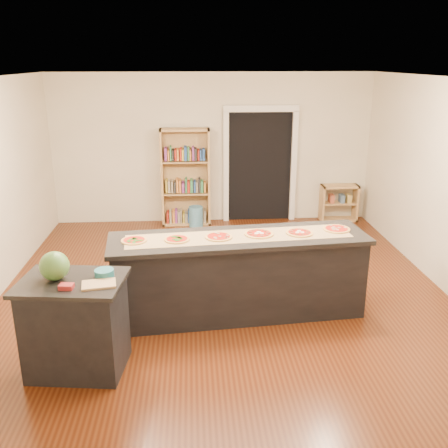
{
  "coord_description": "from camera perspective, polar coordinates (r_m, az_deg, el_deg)",
  "views": [
    {
      "loc": [
        -0.4,
        -5.87,
        3.02
      ],
      "look_at": [
        0.0,
        0.2,
        1.0
      ],
      "focal_mm": 40.0,
      "sensor_mm": 36.0,
      "label": 1
    }
  ],
  "objects": [
    {
      "name": "room",
      "position": [
        6.1,
        0.12,
        2.98
      ],
      "size": [
        6.0,
        7.0,
        2.8
      ],
      "color": "beige",
      "rests_on": "ground"
    },
    {
      "name": "doorway",
      "position": [
        9.6,
        4.13,
        7.4
      ],
      "size": [
        1.4,
        0.09,
        2.21
      ],
      "color": "black",
      "rests_on": "room"
    },
    {
      "name": "kitchen_island",
      "position": [
        6.11,
        1.68,
        -5.87
      ],
      "size": [
        3.08,
        0.83,
        1.02
      ],
      "rotation": [
        0.0,
        0.0,
        0.09
      ],
      "color": "black",
      "rests_on": "ground"
    },
    {
      "name": "side_counter",
      "position": [
        5.27,
        -16.57,
        -11.01
      ],
      "size": [
        1.0,
        0.73,
        0.99
      ],
      "rotation": [
        0.0,
        0.0,
        -0.12
      ],
      "color": "black",
      "rests_on": "ground"
    },
    {
      "name": "bookshelf",
      "position": [
        9.4,
        -4.41,
        5.33
      ],
      "size": [
        0.91,
        0.32,
        1.82
      ],
      "primitive_type": "cube",
      "color": "tan",
      "rests_on": "ground"
    },
    {
      "name": "low_shelf",
      "position": [
        9.96,
        12.98,
        2.37
      ],
      "size": [
        0.71,
        0.3,
        0.71
      ],
      "primitive_type": "cube",
      "color": "tan",
      "rests_on": "ground"
    },
    {
      "name": "waste_bin",
      "position": [
        9.42,
        -3.23,
        0.87
      ],
      "size": [
        0.26,
        0.26,
        0.38
      ],
      "primitive_type": "cylinder",
      "color": "teal",
      "rests_on": "ground"
    },
    {
      "name": "kraft_paper",
      "position": [
        5.92,
        1.73,
        -1.4
      ],
      "size": [
        2.71,
        0.73,
        0.0
      ],
      "primitive_type": "cube",
      "rotation": [
        0.0,
        0.0,
        0.09
      ],
      "color": "#93764C",
      "rests_on": "kitchen_island"
    },
    {
      "name": "watermelon",
      "position": [
        5.06,
        -18.81,
        -4.57
      ],
      "size": [
        0.28,
        0.28,
        0.28
      ],
      "primitive_type": "sphere",
      "color": "#144214",
      "rests_on": "side_counter"
    },
    {
      "name": "cutting_board",
      "position": [
        4.87,
        -14.11,
        -6.69
      ],
      "size": [
        0.34,
        0.26,
        0.02
      ],
      "primitive_type": "cube",
      "rotation": [
        0.0,
        0.0,
        0.17
      ],
      "color": "tan",
      "rests_on": "side_counter"
    },
    {
      "name": "package_red",
      "position": [
        4.88,
        -17.57,
        -6.83
      ],
      "size": [
        0.14,
        0.1,
        0.05
      ],
      "primitive_type": "cube",
      "rotation": [
        0.0,
        0.0,
        -0.09
      ],
      "color": "maroon",
      "rests_on": "side_counter"
    },
    {
      "name": "package_teal",
      "position": [
        5.04,
        -13.52,
        -5.48
      ],
      "size": [
        0.19,
        0.19,
        0.07
      ],
      "primitive_type": "cylinder",
      "color": "#195966",
      "rests_on": "side_counter"
    },
    {
      "name": "pizza_a",
      "position": [
        5.84,
        -10.25,
        -1.85
      ],
      "size": [
        0.29,
        0.29,
        0.02
      ],
      "color": "tan",
      "rests_on": "kitchen_island"
    },
    {
      "name": "pizza_b",
      "position": [
        5.81,
        -5.4,
        -1.74
      ],
      "size": [
        0.29,
        0.29,
        0.02
      ],
      "color": "tan",
      "rests_on": "kitchen_island"
    },
    {
      "name": "pizza_c",
      "position": [
        5.87,
        -0.61,
        -1.46
      ],
      "size": [
        0.31,
        0.31,
        0.02
      ],
      "color": "tan",
      "rests_on": "kitchen_island"
    },
    {
      "name": "pizza_d",
      "position": [
        5.98,
        4.01,
        -1.11
      ],
      "size": [
        0.36,
        0.36,
        0.02
      ],
      "color": "tan",
      "rests_on": "kitchen_island"
    },
    {
      "name": "pizza_e",
      "position": [
        6.07,
        8.62,
        -0.98
      ],
      "size": [
        0.33,
        0.33,
        0.02
      ],
      "color": "tan",
      "rests_on": "kitchen_island"
    },
    {
      "name": "pizza_f",
      "position": [
        6.29,
        12.74,
        -0.55
      ],
      "size": [
        0.33,
        0.33,
        0.02
      ],
      "color": "tan",
      "rests_on": "kitchen_island"
    }
  ]
}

